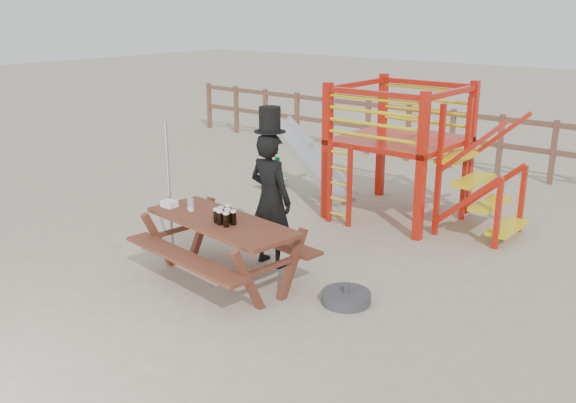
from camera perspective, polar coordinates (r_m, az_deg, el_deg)
The scene contains 10 objects.
ground at distance 7.74m, azimuth -5.28°, elevation -7.37°, with size 60.00×60.00×0.00m, color tan.
back_fence at distance 13.22m, azimuth 16.37°, elevation 5.68°, with size 15.09×0.09×1.20m.
playground_fort at distance 10.08m, azimuth 9.44°, elevation 4.70°, with size 4.71×1.84×2.10m.
picnic_table at distance 7.67m, azimuth -5.88°, elevation -3.66°, with size 2.16×1.62×0.78m.
man_with_hat at distance 8.01m, azimuth -1.57°, elevation 0.50°, with size 0.64×0.44×2.03m.
metal_pole at distance 8.35m, azimuth -10.51°, elevation 0.85°, with size 0.04×0.04×1.81m, color #B2B2B7.
parasol_base at distance 7.27m, azimuth 5.18°, elevation -8.49°, with size 0.55×0.55×0.23m.
paper_bag at distance 8.13m, azimuth -10.50°, elevation -0.20°, with size 0.18×0.14×0.08m, color white.
stout_pints at distance 7.43m, azimuth -5.65°, elevation -1.27°, with size 0.28×0.29×0.17m.
empty_glasses at distance 7.95m, azimuth -8.67°, elevation -0.28°, with size 0.13×0.11×0.15m.
Camera 1 is at (4.97, -5.00, 3.20)m, focal length 40.00 mm.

